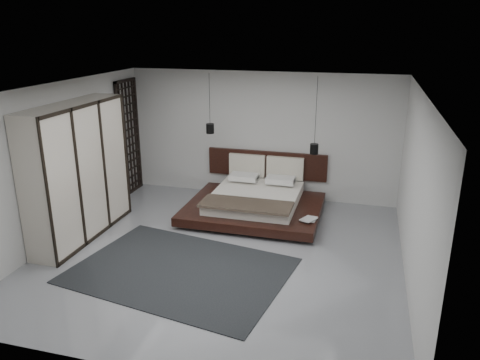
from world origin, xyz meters
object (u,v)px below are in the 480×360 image
(bed, at_px, (256,200))
(pendant_right, at_px, (314,149))
(wardrobe, at_px, (78,172))
(lattice_screen, at_px, (129,138))
(rug, at_px, (180,270))
(pendant_left, at_px, (210,128))

(bed, xyz_separation_m, pendant_right, (1.11, 0.42, 1.08))
(pendant_right, distance_m, wardrobe, 4.56)
(wardrobe, bearing_deg, lattice_screen, 95.98)
(lattice_screen, xyz_separation_m, bed, (3.10, -0.54, -1.02))
(pendant_right, xyz_separation_m, rug, (-1.70, -3.08, -1.35))
(pendant_left, bearing_deg, wardrobe, -127.37)
(pendant_left, height_order, wardrobe, pendant_left)
(lattice_screen, bearing_deg, wardrobe, -84.02)
(pendant_left, bearing_deg, lattice_screen, 176.46)
(pendant_right, bearing_deg, wardrobe, -150.03)
(wardrobe, relative_size, rug, 0.76)
(bed, relative_size, pendant_left, 2.14)
(bed, bearing_deg, pendant_left, 159.39)
(pendant_right, distance_m, rug, 3.77)
(pendant_right, relative_size, wardrobe, 0.62)
(pendant_right, height_order, rug, pendant_right)
(lattice_screen, height_order, pendant_right, pendant_right)
(rug, bearing_deg, pendant_left, 99.43)
(pendant_left, xyz_separation_m, rug, (0.51, -3.08, -1.64))
(lattice_screen, height_order, wardrobe, lattice_screen)
(bed, xyz_separation_m, wardrobe, (-2.85, -1.86, 0.95))
(pendant_left, height_order, pendant_right, same)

